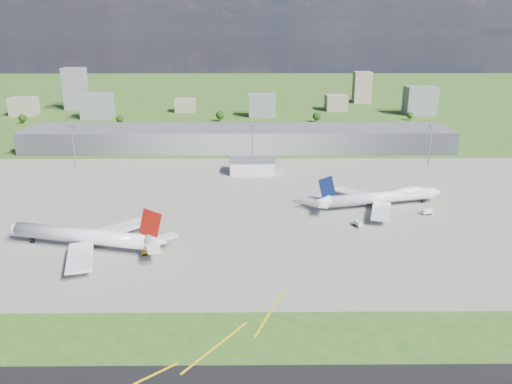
{
  "coord_description": "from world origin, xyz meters",
  "views": [
    {
      "loc": [
        9.54,
        -186.17,
        80.02
      ],
      "look_at": [
        11.52,
        34.85,
        9.0
      ],
      "focal_mm": 35.0,
      "sensor_mm": 36.0,
      "label": 1
    }
  ],
  "objects_px": {
    "airliner_red_twin": "(87,237)",
    "van_white_far": "(427,212)",
    "airliner_blue_quad": "(383,197)",
    "van_white_near": "(358,224)",
    "tug_yellow": "(146,252)"
  },
  "relations": [
    {
      "from": "airliner_blue_quad",
      "to": "tug_yellow",
      "type": "height_order",
      "value": "airliner_blue_quad"
    },
    {
      "from": "van_white_near",
      "to": "airliner_blue_quad",
      "type": "bearing_deg",
      "value": -49.32
    },
    {
      "from": "tug_yellow",
      "to": "van_white_far",
      "type": "height_order",
      "value": "van_white_far"
    },
    {
      "from": "airliner_blue_quad",
      "to": "van_white_near",
      "type": "height_order",
      "value": "airliner_blue_quad"
    },
    {
      "from": "airliner_red_twin",
      "to": "van_white_far",
      "type": "bearing_deg",
      "value": -151.22
    },
    {
      "from": "airliner_blue_quad",
      "to": "tug_yellow",
      "type": "distance_m",
      "value": 115.5
    },
    {
      "from": "airliner_blue_quad",
      "to": "van_white_near",
      "type": "bearing_deg",
      "value": -137.48
    },
    {
      "from": "airliner_blue_quad",
      "to": "van_white_far",
      "type": "height_order",
      "value": "airliner_blue_quad"
    },
    {
      "from": "airliner_red_twin",
      "to": "van_white_near",
      "type": "relative_size",
      "value": 12.99
    },
    {
      "from": "tug_yellow",
      "to": "van_white_near",
      "type": "bearing_deg",
      "value": -1.35
    },
    {
      "from": "van_white_near",
      "to": "van_white_far",
      "type": "bearing_deg",
      "value": -83.28
    },
    {
      "from": "airliner_red_twin",
      "to": "van_white_near",
      "type": "xyz_separation_m",
      "value": [
        109.2,
        22.43,
        -3.79
      ]
    },
    {
      "from": "van_white_far",
      "to": "airliner_red_twin",
      "type": "bearing_deg",
      "value": 173.75
    },
    {
      "from": "tug_yellow",
      "to": "van_white_far",
      "type": "distance_m",
      "value": 127.47
    },
    {
      "from": "van_white_near",
      "to": "van_white_far",
      "type": "xyz_separation_m",
      "value": [
        34.6,
        14.51,
        -0.03
      ]
    }
  ]
}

